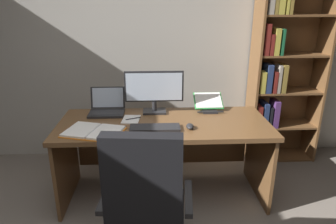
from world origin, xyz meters
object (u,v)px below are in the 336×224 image
Objects in this scene: monitor at (154,91)px; laptop at (107,108)px; keyboard at (154,128)px; reading_stand_with_book at (208,102)px; open_binder at (94,131)px; computer_mouse at (190,126)px; bookshelf at (280,72)px; desk at (164,138)px; notepad at (131,119)px; pen at (133,118)px; office_chair at (146,213)px.

laptop is (-0.45, 0.00, -0.16)m from monitor.
monitor reaches higher than keyboard.
reading_stand_with_book is 0.53× the size of open_binder.
keyboard is at bearing 180.00° from computer_mouse.
keyboard is 0.30m from computer_mouse.
computer_mouse is 0.80m from open_binder.
bookshelf is at bearing 18.21° from monitor.
bookshelf is at bearing 25.34° from reading_stand_with_book.
desk is 0.36m from notepad.
laptop is 0.62m from keyboard.
bookshelf is at bearing 26.10° from desk.
pen is at bearing -160.81° from reading_stand_with_book.
laptop is 3.17× the size of computer_mouse.
desk is 0.39m from computer_mouse.
open_binder is 0.40m from notepad.
office_chair is 0.98m from pen.
office_chair is 0.98m from notepad.
desk is 13.32× the size of pen.
notepad is at bearing -157.68° from bookshelf.
keyboard reaches higher than pen.
open_binder is at bearing -176.40° from computer_mouse.
desk is 3.54× the size of open_binder.
pen reaches higher than notepad.
open_binder reaches higher than notepad.
reading_stand_with_book is (0.99, 0.05, 0.02)m from laptop.
computer_mouse is 0.54m from reading_stand_with_book.
laptop is (-0.38, 1.12, 0.35)m from office_chair.
reading_stand_with_book is at bearing 5.72° from monitor.
bookshelf reaches higher than laptop.
monitor is 0.47m from keyboard.
open_binder is (-0.43, 0.64, 0.32)m from office_chair.
keyboard is 3.00× the size of pen.
keyboard reaches higher than notepad.
pen is (0.30, 0.27, 0.00)m from open_binder.
notepad is at bearing 60.18° from open_binder.
pen is (-0.19, 0.22, 0.00)m from keyboard.
bookshelf is at bearing 13.90° from laptop.
keyboard is at bearing -43.43° from laptop.
computer_mouse is at bearing -24.66° from pen.
bookshelf is at bearing 22.57° from pen.
desk is at bearing 131.48° from computer_mouse.
monitor is 0.34m from pen.
notepad is at bearing -136.44° from monitor.
pen is at bearing -37.68° from laptop.
bookshelf is 1.94× the size of office_chair.
monitor is at bearing -174.28° from reading_stand_with_book.
keyboard is 0.80× the size of open_binder.
keyboard is (0.07, 0.69, 0.32)m from office_chair.
office_chair reaches higher than computer_mouse.
reading_stand_with_book reaches higher than keyboard.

